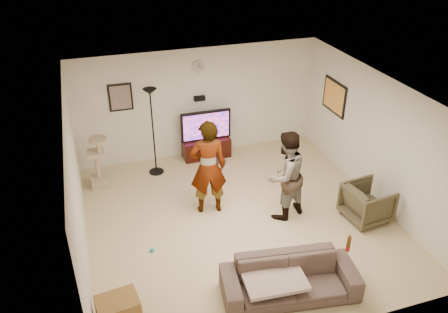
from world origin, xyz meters
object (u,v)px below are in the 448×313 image
object	(u,v)px
armchair	(367,203)
sofa	(290,279)
cat_tree	(97,162)
side_table	(118,310)
floor_lamp	(153,133)
tv	(206,125)
person_right	(285,176)
person_left	(208,168)
beer_bottle	(348,244)
tv_stand	(206,148)

from	to	relation	value
armchair	sofa	bearing A→B (deg)	114.39
cat_tree	side_table	xyz separation A→B (m)	(-0.02, -3.68, -0.37)
cat_tree	sofa	xyz separation A→B (m)	(2.47, -3.96, -0.26)
sofa	side_table	xyz separation A→B (m)	(-2.50, 0.29, -0.10)
sofa	armchair	size ratio (longest dim) A/B	2.61
floor_lamp	side_table	distance (m)	4.11
floor_lamp	sofa	xyz separation A→B (m)	(1.26, -4.12, -0.67)
tv	person_right	world-z (taller)	person_right
person_left	armchair	world-z (taller)	person_left
cat_tree	side_table	world-z (taller)	cat_tree
tv	person_left	size ratio (longest dim) A/B	0.61
person_right	armchair	world-z (taller)	person_right
floor_lamp	person_left	world-z (taller)	floor_lamp
tv	side_table	distance (m)	4.90
floor_lamp	person_right	distance (m)	3.02
beer_bottle	side_table	bearing A→B (deg)	175.21
beer_bottle	person_left	bearing A→B (deg)	121.28
armchair	side_table	xyz separation A→B (m)	(-4.65, -0.99, -0.16)
cat_tree	beer_bottle	distance (m)	5.23
side_table	sofa	bearing A→B (deg)	-6.56
tv	cat_tree	size ratio (longest dim) A/B	1.03
tv_stand	sofa	xyz separation A→B (m)	(0.02, -4.48, 0.07)
person_left	side_table	xyz separation A→B (m)	(-1.95, -2.15, -0.75)
tv_stand	person_left	world-z (taller)	person_left
tv	armchair	distance (m)	3.89
cat_tree	beer_bottle	world-z (taller)	cat_tree
tv	floor_lamp	distance (m)	1.30
cat_tree	sofa	size ratio (longest dim) A/B	0.55
armchair	side_table	world-z (taller)	armchair
cat_tree	side_table	bearing A→B (deg)	-90.36
person_right	beer_bottle	size ratio (longest dim) A/B	6.92
sofa	armchair	xyz separation A→B (m)	(2.15, 1.27, 0.06)
tv	armchair	size ratio (longest dim) A/B	1.48
tv	side_table	world-z (taller)	tv
floor_lamp	sofa	size ratio (longest dim) A/B	0.96
person_left	side_table	size ratio (longest dim) A/B	3.26
armchair	side_table	size ratio (longest dim) A/B	1.34
person_left	sofa	size ratio (longest dim) A/B	0.93
cat_tree	person_right	bearing A→B (deg)	-33.37
tv_stand	beer_bottle	bearing A→B (deg)	-78.07
floor_lamp	side_table	bearing A→B (deg)	-107.89
beer_bottle	person_right	bearing A→B (deg)	96.12
person_right	sofa	distance (m)	2.07
tv_stand	person_right	xyz separation A→B (m)	(0.75, -2.62, 0.64)
tv_stand	cat_tree	size ratio (longest dim) A/B	0.97
tv	beer_bottle	world-z (taller)	tv
person_left	armchair	xyz separation A→B (m)	(2.70, -1.16, -0.59)
beer_bottle	armchair	world-z (taller)	beer_bottle
cat_tree	sofa	bearing A→B (deg)	-58.05
sofa	beer_bottle	bearing A→B (deg)	8.26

